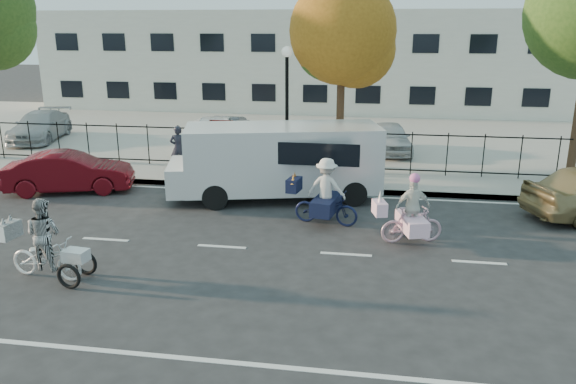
% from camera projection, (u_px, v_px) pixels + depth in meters
% --- Properties ---
extents(ground, '(120.00, 120.00, 0.00)m').
position_uv_depth(ground, '(222.00, 247.00, 13.57)').
color(ground, '#333334').
extents(road_markings, '(60.00, 9.52, 0.01)m').
position_uv_depth(road_markings, '(222.00, 247.00, 13.57)').
color(road_markings, silver).
rests_on(road_markings, ground).
extents(curb, '(60.00, 0.10, 0.15)m').
position_uv_depth(curb, '(263.00, 187.00, 18.33)').
color(curb, '#A8A399').
rests_on(curb, ground).
extents(sidewalk, '(60.00, 2.20, 0.15)m').
position_uv_depth(sidewalk, '(269.00, 179.00, 19.32)').
color(sidewalk, '#A8A399').
rests_on(sidewalk, ground).
extents(parking_lot, '(60.00, 15.60, 0.15)m').
position_uv_depth(parking_lot, '(303.00, 132.00, 27.74)').
color(parking_lot, '#A8A399').
rests_on(parking_lot, ground).
extents(iron_fence, '(58.00, 0.06, 1.50)m').
position_uv_depth(iron_fence, '(275.00, 149.00, 20.13)').
color(iron_fence, black).
rests_on(iron_fence, sidewalk).
extents(building, '(34.00, 10.00, 6.00)m').
position_uv_depth(building, '(324.00, 60.00, 36.38)').
color(building, silver).
rests_on(building, ground).
extents(lamppost, '(0.36, 0.36, 4.33)m').
position_uv_depth(lamppost, '(287.00, 88.00, 19.04)').
color(lamppost, black).
rests_on(lamppost, sidewalk).
extents(street_sign, '(0.85, 0.06, 1.80)m').
position_uv_depth(street_sign, '(222.00, 135.00, 19.88)').
color(street_sign, black).
rests_on(street_sign, sidewalk).
extents(zebra_trike, '(2.06, 0.89, 1.76)m').
position_uv_depth(zebra_trike, '(45.00, 248.00, 11.73)').
color(zebra_trike, white).
rests_on(zebra_trike, ground).
extents(unicorn_bike, '(1.79, 1.29, 1.77)m').
position_uv_depth(unicorn_bike, '(411.00, 217.00, 13.67)').
color(unicorn_bike, '#D9A5B9').
rests_on(unicorn_bike, ground).
extents(bull_bike, '(2.00, 1.39, 1.81)m').
position_uv_depth(bull_bike, '(325.00, 198.00, 14.94)').
color(bull_bike, '#101738').
rests_on(bull_bike, ground).
extents(white_van, '(6.75, 3.48, 2.25)m').
position_uv_depth(white_van, '(279.00, 159.00, 17.08)').
color(white_van, white).
rests_on(white_van, ground).
extents(red_sedan, '(4.14, 2.45, 1.29)m').
position_uv_depth(red_sedan, '(69.00, 172.00, 17.90)').
color(red_sedan, '#520910').
rests_on(red_sedan, ground).
extents(pedestrian, '(0.66, 0.51, 1.61)m').
position_uv_depth(pedestrian, '(178.00, 148.00, 19.96)').
color(pedestrian, black).
rests_on(pedestrian, sidewalk).
extents(lot_car_a, '(2.61, 4.64, 1.27)m').
position_uv_depth(lot_car_a, '(40.00, 126.00, 25.30)').
color(lot_car_a, '#A8ADB0').
rests_on(lot_car_a, parking_lot).
extents(lot_car_b, '(3.23, 5.26, 1.36)m').
position_uv_depth(lot_car_b, '(214.00, 135.00, 22.99)').
color(lot_car_b, white).
rests_on(lot_car_b, parking_lot).
extents(lot_car_c, '(1.47, 3.69, 1.19)m').
position_uv_depth(lot_car_c, '(224.00, 132.00, 24.08)').
color(lot_car_c, '#505258').
rests_on(lot_car_c, parking_lot).
extents(lot_car_d, '(1.95, 3.74, 1.21)m').
position_uv_depth(lot_car_d, '(390.00, 138.00, 22.84)').
color(lot_car_d, '#B8BCC0').
rests_on(lot_car_d, parking_lot).
extents(tree_mid, '(3.73, 3.72, 6.83)m').
position_uv_depth(tree_mid, '(346.00, 36.00, 19.47)').
color(tree_mid, '#442D1D').
rests_on(tree_mid, ground).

